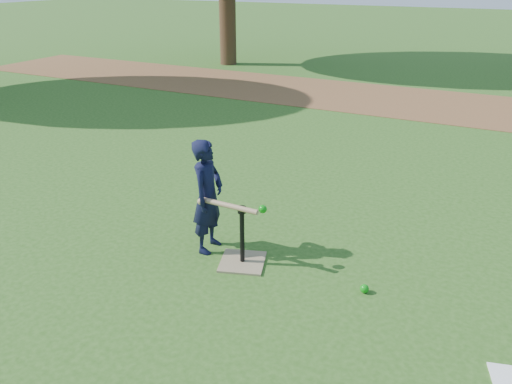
% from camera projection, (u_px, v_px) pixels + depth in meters
% --- Properties ---
extents(ground, '(80.00, 80.00, 0.00)m').
position_uv_depth(ground, '(259.00, 269.00, 4.84)').
color(ground, '#285116').
rests_on(ground, ground).
extents(dirt_strip, '(24.00, 3.00, 0.01)m').
position_uv_depth(dirt_strip, '(410.00, 102.00, 10.97)').
color(dirt_strip, brown).
rests_on(dirt_strip, ground).
extents(child, '(0.32, 0.45, 1.18)m').
position_uv_depth(child, '(208.00, 196.00, 4.97)').
color(child, black).
rests_on(child, ground).
extents(wiffle_ball_ground, '(0.08, 0.08, 0.08)m').
position_uv_depth(wiffle_ball_ground, '(364.00, 289.00, 4.47)').
color(wiffle_ball_ground, '#0C8C10').
rests_on(wiffle_ball_ground, ground).
extents(clipboard, '(0.35, 0.30, 0.01)m').
position_uv_depth(clipboard, '(512.00, 377.00, 3.55)').
color(clipboard, white).
rests_on(clipboard, ground).
extents(batting_tee, '(0.54, 0.54, 0.61)m').
position_uv_depth(batting_tee, '(242.00, 253.00, 4.90)').
color(batting_tee, '#917E5C').
rests_on(batting_tee, ground).
extents(swing_action, '(0.68, 0.20, 0.08)m').
position_uv_depth(swing_action, '(233.00, 206.00, 4.73)').
color(swing_action, tan).
rests_on(swing_action, ground).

